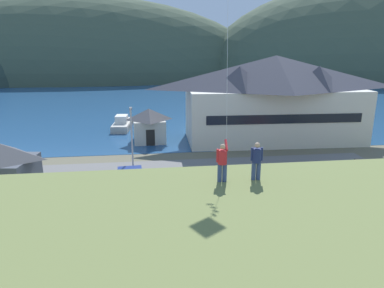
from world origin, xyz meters
TOP-DOWN VIEW (x-y plane):
  - ground_plane at (0.00, 0.00)m, footprint 600.00×600.00m
  - parking_lot_pad at (0.00, 5.00)m, footprint 40.00×20.00m
  - bay_water at (0.00, 60.00)m, footprint 360.00×84.00m
  - far_hill_east_peak at (-28.16, 116.87)m, footprint 142.82×51.70m
  - far_hill_center_saddle at (86.09, 111.38)m, footprint 139.83×75.06m
  - harbor_lodge at (12.50, 22.29)m, footprint 24.32×11.00m
  - storage_shed_waterside at (-3.93, 23.53)m, footprint 4.57×4.71m
  - wharf_dock at (-4.42, 33.21)m, footprint 3.20×10.33m
  - moored_boat_wharfside at (-8.00, 31.85)m, footprint 3.06×7.81m
  - parked_car_lone_by_shed at (-5.92, 7.52)m, footprint 4.33×2.31m
  - parked_car_front_row_end at (12.08, -0.26)m, footprint 4.30×2.25m
  - parked_car_mid_row_far at (4.79, 5.96)m, footprint 4.24×2.14m
  - parked_car_front_row_red at (2.43, -0.26)m, footprint 4.32×2.31m
  - parked_car_front_row_silver at (11.64, 6.18)m, footprint 4.32×2.29m
  - parked_car_mid_row_near at (-7.12, -0.52)m, footprint 4.22×2.09m
  - parked_car_mid_row_center at (-2.49, 1.27)m, footprint 4.34×2.35m
  - parked_car_back_row_right at (-12.70, -0.05)m, footprint 4.30×2.26m
  - parked_car_corner_spot at (16.26, 6.81)m, footprint 4.34×2.33m
  - parking_light_pole at (-5.66, 10.56)m, footprint 0.24×0.78m
  - person_kite_flyer at (-0.90, -7.70)m, footprint 0.54×0.65m
  - person_companion at (0.67, -7.67)m, footprint 0.55×0.40m

SIDE VIEW (x-z plane):
  - ground_plane at x=0.00m, z-range 0.00..0.00m
  - far_hill_east_peak at x=-28.16m, z-range -29.95..29.95m
  - far_hill_center_saddle at x=86.09m, z-range -36.36..36.36m
  - bay_water at x=0.00m, z-range 0.00..0.03m
  - parking_lot_pad at x=0.00m, z-range 0.00..0.10m
  - wharf_dock at x=-4.42m, z-range 0.00..0.70m
  - moored_boat_wharfside at x=-8.00m, z-range -0.36..1.80m
  - parked_car_lone_by_shed at x=-5.92m, z-range 0.15..1.97m
  - parked_car_front_row_end at x=12.08m, z-range 0.15..1.97m
  - parked_car_mid_row_far at x=4.79m, z-range 0.15..1.97m
  - parked_car_front_row_red at x=2.43m, z-range 0.15..1.97m
  - parked_car_front_row_silver at x=11.64m, z-range 0.15..1.97m
  - parked_car_mid_row_near at x=-7.12m, z-range 0.15..1.97m
  - parked_car_mid_row_center at x=-2.49m, z-range 0.15..1.97m
  - parked_car_back_row_right at x=-12.70m, z-range 0.15..1.97m
  - parked_car_corner_spot at x=16.26m, z-range 0.15..1.97m
  - storage_shed_waterside at x=-3.93m, z-range 0.08..4.54m
  - parking_light_pole at x=-5.66m, z-range 0.63..7.32m
  - harbor_lodge at x=12.50m, z-range 0.36..11.52m
  - person_companion at x=0.67m, z-range 6.55..8.29m
  - person_kite_flyer at x=-0.90m, z-range 6.51..8.37m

